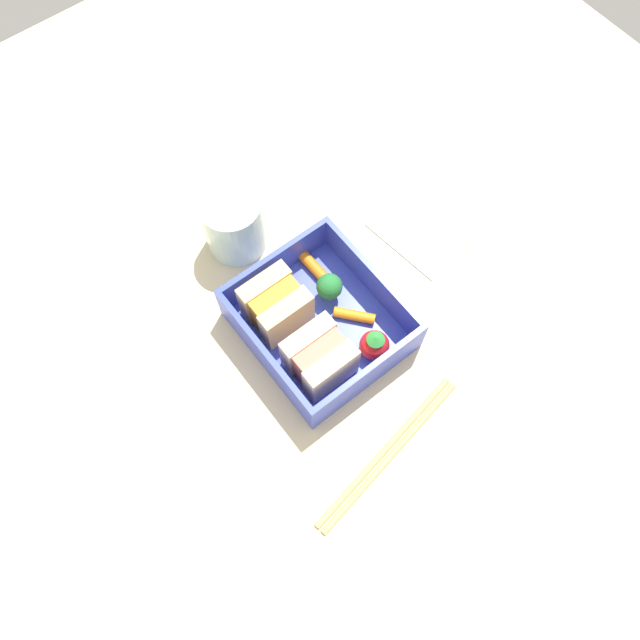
% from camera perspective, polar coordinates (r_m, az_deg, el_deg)
% --- Properties ---
extents(ground_plane, '(1.20, 1.20, 0.02)m').
position_cam_1_polar(ground_plane, '(0.69, 0.00, -1.22)').
color(ground_plane, beige).
extents(bento_tray, '(0.16, 0.15, 0.01)m').
position_cam_1_polar(bento_tray, '(0.67, 0.00, -0.71)').
color(bento_tray, blue).
rests_on(bento_tray, ground_plane).
extents(bento_rim, '(0.16, 0.15, 0.04)m').
position_cam_1_polar(bento_rim, '(0.65, 0.00, 0.24)').
color(bento_rim, blue).
rests_on(bento_rim, bento_tray).
extents(sandwich_left, '(0.06, 0.06, 0.06)m').
position_cam_1_polar(sandwich_left, '(0.63, -0.05, -3.48)').
color(sandwich_left, beige).
rests_on(sandwich_left, bento_tray).
extents(sandwich_center_left, '(0.06, 0.06, 0.06)m').
position_cam_1_polar(sandwich_center_left, '(0.65, -4.03, 1.33)').
color(sandwich_center_left, '#E0BA82').
rests_on(sandwich_center_left, bento_tray).
extents(strawberry_far_left, '(0.03, 0.03, 0.04)m').
position_cam_1_polar(strawberry_far_left, '(0.64, 5.00, -2.27)').
color(strawberry_far_left, red).
rests_on(strawberry_far_left, bento_tray).
extents(carrot_stick_left, '(0.04, 0.04, 0.01)m').
position_cam_1_polar(carrot_stick_left, '(0.67, 3.16, 0.42)').
color(carrot_stick_left, orange).
rests_on(carrot_stick_left, bento_tray).
extents(broccoli_floret, '(0.03, 0.03, 0.04)m').
position_cam_1_polar(broccoli_floret, '(0.66, 0.87, 3.04)').
color(broccoli_floret, '#84C86F').
rests_on(broccoli_floret, bento_tray).
extents(carrot_stick_far_left, '(0.05, 0.01, 0.01)m').
position_cam_1_polar(carrot_stick_far_left, '(0.69, -0.60, 4.92)').
color(carrot_stick_far_left, orange).
rests_on(carrot_stick_far_left, bento_tray).
extents(chopstick_pair, '(0.05, 0.20, 0.01)m').
position_cam_1_polar(chopstick_pair, '(0.64, 6.26, -11.95)').
color(chopstick_pair, tan).
rests_on(chopstick_pair, ground_plane).
extents(drinking_glass, '(0.07, 0.07, 0.08)m').
position_cam_1_polar(drinking_glass, '(0.70, -7.89, 8.68)').
color(drinking_glass, silver).
rests_on(drinking_glass, ground_plane).
extents(folded_napkin, '(0.12, 0.12, 0.00)m').
position_cam_1_polar(folded_napkin, '(0.75, 10.05, 8.80)').
color(folded_napkin, white).
rests_on(folded_napkin, ground_plane).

